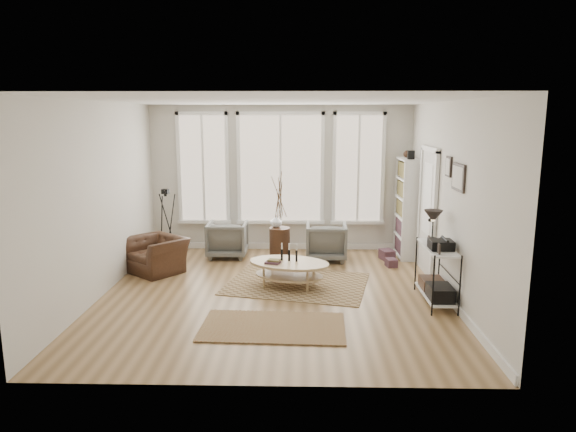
{
  "coord_description": "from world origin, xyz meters",
  "views": [
    {
      "loc": [
        0.4,
        -7.5,
        2.68
      ],
      "look_at": [
        0.2,
        0.6,
        1.1
      ],
      "focal_mm": 32.0,
      "sensor_mm": 36.0,
      "label": 1
    }
  ],
  "objects_px": {
    "coffee_table": "(289,267)",
    "accent_chair": "(156,255)",
    "side_table": "(280,217)",
    "bookcase": "(407,208)",
    "armchair_right": "(326,242)",
    "armchair_left": "(227,239)",
    "low_shelf": "(437,268)"
  },
  "relations": [
    {
      "from": "coffee_table",
      "to": "side_table",
      "type": "distance_m",
      "value": 1.75
    },
    {
      "from": "armchair_right",
      "to": "bookcase",
      "type": "bearing_deg",
      "value": -167.9
    },
    {
      "from": "accent_chair",
      "to": "armchair_left",
      "type": "bearing_deg",
      "value": 81.36
    },
    {
      "from": "low_shelf",
      "to": "bookcase",
      "type": "bearing_deg",
      "value": 88.72
    },
    {
      "from": "coffee_table",
      "to": "armchair_left",
      "type": "relative_size",
      "value": 1.91
    },
    {
      "from": "armchair_right",
      "to": "accent_chair",
      "type": "distance_m",
      "value": 3.12
    },
    {
      "from": "bookcase",
      "to": "coffee_table",
      "type": "xyz_separation_m",
      "value": [
        -2.22,
        -1.88,
        -0.64
      ]
    },
    {
      "from": "bookcase",
      "to": "side_table",
      "type": "height_order",
      "value": "bookcase"
    },
    {
      "from": "side_table",
      "to": "armchair_left",
      "type": "bearing_deg",
      "value": 175.62
    },
    {
      "from": "side_table",
      "to": "accent_chair",
      "type": "bearing_deg",
      "value": -156.37
    },
    {
      "from": "armchair_right",
      "to": "armchair_left",
      "type": "bearing_deg",
      "value": -3.26
    },
    {
      "from": "armchair_left",
      "to": "bookcase",
      "type": "bearing_deg",
      "value": -177.99
    },
    {
      "from": "low_shelf",
      "to": "accent_chair",
      "type": "height_order",
      "value": "low_shelf"
    },
    {
      "from": "armchair_left",
      "to": "armchair_right",
      "type": "bearing_deg",
      "value": 175.08
    },
    {
      "from": "armchair_left",
      "to": "armchair_right",
      "type": "height_order",
      "value": "armchair_right"
    },
    {
      "from": "armchair_left",
      "to": "accent_chair",
      "type": "height_order",
      "value": "armchair_left"
    },
    {
      "from": "armchair_left",
      "to": "side_table",
      "type": "relative_size",
      "value": 0.46
    },
    {
      "from": "bookcase",
      "to": "low_shelf",
      "type": "height_order",
      "value": "bookcase"
    },
    {
      "from": "accent_chair",
      "to": "bookcase",
      "type": "bearing_deg",
      "value": 53.06
    },
    {
      "from": "coffee_table",
      "to": "accent_chair",
      "type": "bearing_deg",
      "value": 162.24
    },
    {
      "from": "low_shelf",
      "to": "side_table",
      "type": "distance_m",
      "value": 3.33
    },
    {
      "from": "armchair_right",
      "to": "accent_chair",
      "type": "bearing_deg",
      "value": 17.27
    },
    {
      "from": "coffee_table",
      "to": "bookcase",
      "type": "bearing_deg",
      "value": 40.21
    },
    {
      "from": "bookcase",
      "to": "side_table",
      "type": "bearing_deg",
      "value": -175.22
    },
    {
      "from": "bookcase",
      "to": "armchair_right",
      "type": "height_order",
      "value": "bookcase"
    },
    {
      "from": "bookcase",
      "to": "low_shelf",
      "type": "xyz_separation_m",
      "value": [
        -0.06,
        -2.52,
        -0.44
      ]
    },
    {
      "from": "bookcase",
      "to": "armchair_left",
      "type": "xyz_separation_m",
      "value": [
        -3.44,
        -0.13,
        -0.61
      ]
    },
    {
      "from": "coffee_table",
      "to": "accent_chair",
      "type": "relative_size",
      "value": 1.55
    },
    {
      "from": "armchair_right",
      "to": "side_table",
      "type": "xyz_separation_m",
      "value": [
        -0.89,
        0.08,
        0.45
      ]
    },
    {
      "from": "side_table",
      "to": "accent_chair",
      "type": "distance_m",
      "value": 2.37
    },
    {
      "from": "coffee_table",
      "to": "armchair_right",
      "type": "relative_size",
      "value": 1.89
    },
    {
      "from": "coffee_table",
      "to": "side_table",
      "type": "height_order",
      "value": "side_table"
    }
  ]
}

